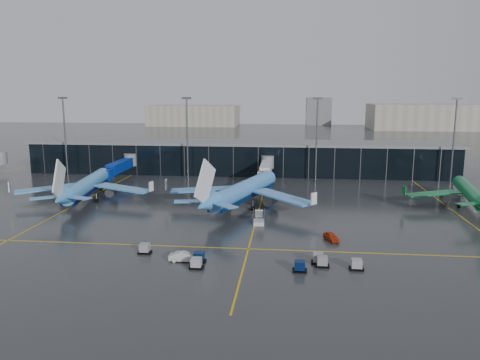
# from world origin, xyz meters

# --- Properties ---
(ground) EXTENTS (600.00, 600.00, 0.00)m
(ground) POSITION_xyz_m (0.00, 0.00, 0.00)
(ground) COLOR #282B2D
(ground) RESTS_ON ground
(terminal_pier) EXTENTS (142.00, 17.00, 10.70)m
(terminal_pier) POSITION_xyz_m (0.00, 62.00, 5.42)
(terminal_pier) COLOR black
(terminal_pier) RESTS_ON ground
(jet_bridges) EXTENTS (94.00, 27.50, 7.20)m
(jet_bridges) POSITION_xyz_m (-35.00, 42.99, 4.55)
(jet_bridges) COLOR #595B60
(jet_bridges) RESTS_ON ground
(flood_masts) EXTENTS (203.00, 0.50, 25.50)m
(flood_masts) POSITION_xyz_m (5.00, 50.00, 13.81)
(flood_masts) COLOR #595B60
(flood_masts) RESTS_ON ground
(distant_hangars) EXTENTS (260.00, 71.00, 22.00)m
(distant_hangars) POSITION_xyz_m (49.94, 270.08, 8.79)
(distant_hangars) COLOR #B2AD99
(distant_hangars) RESTS_ON ground
(taxi_lines) EXTENTS (220.00, 120.00, 0.02)m
(taxi_lines) POSITION_xyz_m (10.00, 10.61, 0.01)
(taxi_lines) COLOR gold
(taxi_lines) RESTS_ON ground
(airliner_arkefly) EXTENTS (40.54, 44.87, 12.53)m
(airliner_arkefly) POSITION_xyz_m (-33.85, 17.51, 6.27)
(airliner_arkefly) COLOR #4392DB
(airliner_arkefly) RESTS_ON ground
(airliner_klm_near) EXTENTS (50.07, 53.51, 13.46)m
(airliner_klm_near) POSITION_xyz_m (6.44, 14.99, 6.73)
(airliner_klm_near) COLOR #468EE5
(airliner_klm_near) RESTS_ON ground
(airliner_aer_lingus) EXTENTS (36.99, 40.67, 11.13)m
(airliner_aer_lingus) POSITION_xyz_m (59.87, 20.81, 5.57)
(airliner_aer_lingus) COLOR #0D7137
(airliner_aer_lingus) RESTS_ON ground
(baggage_carts) EXTENTS (37.27, 7.39, 1.70)m
(baggage_carts) POSITION_xyz_m (12.64, -22.46, 0.76)
(baggage_carts) COLOR black
(baggage_carts) RESTS_ON ground
(mobile_airstair) EXTENTS (2.40, 3.33, 3.45)m
(mobile_airstair) POSITION_xyz_m (10.82, 0.64, 0.77)
(mobile_airstair) COLOR silver
(mobile_airstair) RESTS_ON ground
(service_van_red) EXTENTS (3.17, 4.68, 1.48)m
(service_van_red) POSITION_xyz_m (24.94, -8.70, 0.74)
(service_van_red) COLOR #B22F0D
(service_van_red) RESTS_ON ground
(service_van_white) EXTENTS (4.85, 1.75, 1.59)m
(service_van_white) POSITION_xyz_m (0.03, -22.19, 0.79)
(service_van_white) COLOR silver
(service_van_white) RESTS_ON ground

